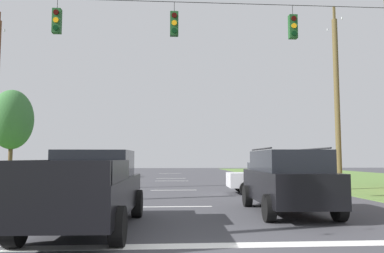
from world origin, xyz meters
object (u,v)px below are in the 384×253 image
tree_roadside_right (12,120)px  pickup_truck (90,189)px  distant_car_crossing_white (271,177)px  suv_black (287,180)px  utility_pole_mid_right (337,100)px  overhead_signal_span (170,84)px

tree_roadside_right → pickup_truck: bearing=-63.8°
distant_car_crossing_white → tree_roadside_right: bearing=142.3°
suv_black → tree_roadside_right: tree_roadside_right is taller
utility_pole_mid_right → distant_car_crossing_white: bearing=-157.1°
overhead_signal_span → tree_roadside_right: overhead_signal_span is taller
distant_car_crossing_white → utility_pole_mid_right: size_ratio=0.42×
pickup_truck → distant_car_crossing_white: size_ratio=1.25×
pickup_truck → utility_pole_mid_right: utility_pole_mid_right is taller
overhead_signal_span → distant_car_crossing_white: overhead_signal_span is taller
distant_car_crossing_white → utility_pole_mid_right: bearing=22.9°
suv_black → distant_car_crossing_white: suv_black is taller
overhead_signal_span → utility_pole_mid_right: bearing=32.4°
overhead_signal_span → utility_pole_mid_right: utility_pole_mid_right is taller
suv_black → tree_roadside_right: 27.03m
suv_black → distant_car_crossing_white: bearing=78.3°
pickup_truck → utility_pole_mid_right: size_ratio=0.52×
suv_black → utility_pole_mid_right: 10.83m
pickup_truck → tree_roadside_right: size_ratio=0.72×
overhead_signal_span → pickup_truck: size_ratio=3.33×
overhead_signal_span → pickup_truck: overhead_signal_span is taller
pickup_truck → suv_black: bearing=20.8°
tree_roadside_right → distant_car_crossing_white: bearing=-37.7°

